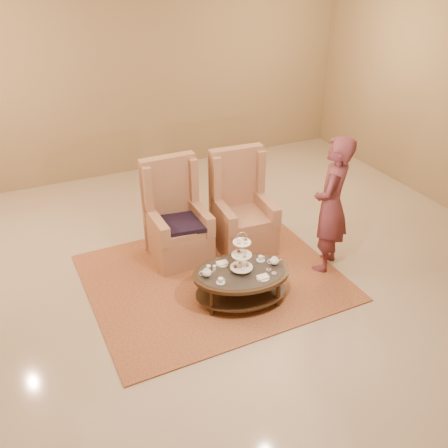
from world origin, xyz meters
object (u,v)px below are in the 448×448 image
tea_table (241,277)px  armchair_left (176,225)px  armchair_right (241,215)px  person (331,205)px

tea_table → armchair_left: 1.29m
armchair_left → armchair_right: (0.88, -0.12, 0.00)m
tea_table → armchair_right: (0.55, 1.12, 0.11)m
armchair_left → armchair_right: size_ratio=0.99×
person → armchair_left: bearing=-73.3°
tea_table → armchair_left: (-0.33, 1.24, 0.11)m
tea_table → armchair_right: size_ratio=0.93×
armchair_right → tea_table: bearing=-112.5°
armchair_left → armchair_right: bearing=-8.7°
armchair_left → tea_table: bearing=-75.9°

